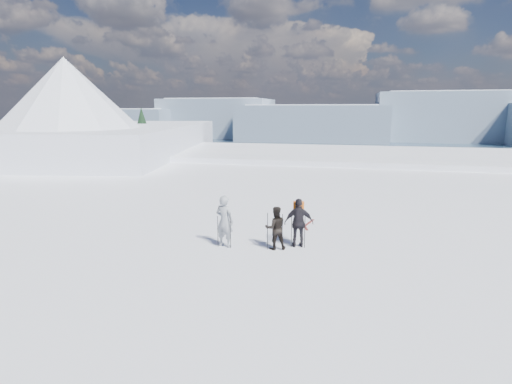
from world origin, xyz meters
TOP-DOWN VIEW (x-y plane):
  - lake_basin at (0.00, 30.00)m, footprint 820.00×820.00m
  - far_mountain_range at (29.60, 454.78)m, footprint 770.00×110.00m
  - near_ridge at (-26.56, 29.34)m, footprint 31.37×35.68m
  - skier_grey at (-3.05, 1.45)m, footprint 0.77×0.60m
  - skier_dark at (-1.25, 1.59)m, footprint 0.90×0.81m
  - skier_pack at (-0.49, 2.02)m, footprint 1.09×0.63m
  - backpack at (-0.54, 2.27)m, footprint 0.41×0.28m
  - ski_poles at (-1.60, 1.58)m, footprint 3.04×0.63m
  - skis_loose at (-0.55, 4.82)m, footprint 0.66×1.67m

SIDE VIEW (x-z plane):
  - far_mountain_range at x=29.60m, z-range -33.69..19.31m
  - lake_basin at x=0.00m, z-range -42.31..29.31m
  - near_ridge at x=-26.56m, z-range -16.29..9.33m
  - skis_loose at x=-0.55m, z-range 0.00..0.03m
  - ski_poles at x=-1.60m, z-range -0.05..1.28m
  - skier_dark at x=-1.25m, z-range 0.00..1.53m
  - skier_pack at x=-0.49m, z-range 0.00..1.75m
  - skier_grey at x=-3.05m, z-range 0.00..1.86m
  - backpack at x=-0.54m, z-range 1.75..2.24m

